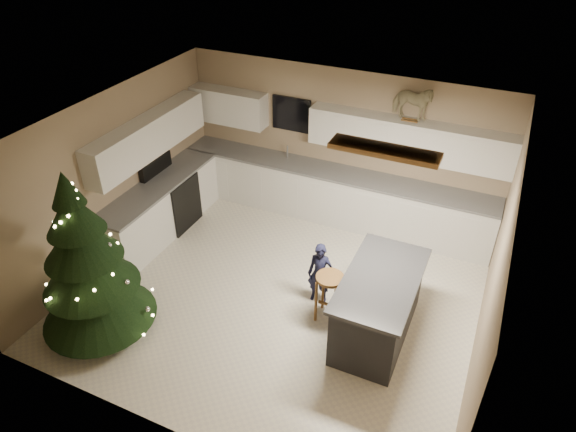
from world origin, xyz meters
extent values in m
plane|color=beige|center=(0.00, 0.00, 0.00)|extent=(5.50, 5.50, 0.00)
cube|color=tan|center=(0.00, 2.50, 1.30)|extent=(5.50, 0.02, 2.60)
cube|color=tan|center=(0.00, -2.50, 1.30)|extent=(5.50, 0.02, 2.60)
cube|color=tan|center=(-2.75, 0.00, 1.30)|extent=(0.02, 5.00, 2.60)
cube|color=tan|center=(2.75, 0.00, 1.30)|extent=(0.02, 5.00, 2.60)
cube|color=silver|center=(0.00, 0.00, 2.60)|extent=(5.50, 5.00, 0.02)
cube|color=brown|center=(1.30, 0.10, 2.55)|extent=(1.25, 0.32, 0.06)
cube|color=white|center=(1.30, 0.10, 2.52)|extent=(1.15, 0.24, 0.02)
cube|color=silver|center=(0.00, 2.20, 0.45)|extent=(5.48, 0.60, 0.90)
cube|color=silver|center=(-2.45, 0.60, 0.45)|extent=(0.60, 2.60, 0.90)
cube|color=slate|center=(0.00, 2.19, 0.92)|extent=(5.48, 0.62, 0.04)
cube|color=slate|center=(-2.44, 0.60, 0.92)|extent=(0.62, 2.60, 0.04)
cube|color=silver|center=(-2.05, 2.33, 1.70)|extent=(1.40, 0.35, 0.60)
cube|color=silver|center=(1.15, 2.33, 1.70)|extent=(3.20, 0.35, 0.60)
cube|color=silver|center=(-2.58, 0.72, 1.70)|extent=(0.35, 2.60, 0.60)
cube|color=black|center=(-0.90, 2.47, 1.70)|extent=(0.70, 0.04, 0.60)
cube|color=#99999E|center=(-0.90, 2.20, 0.90)|extent=(0.55, 0.40, 0.06)
cylinder|color=#99999E|center=(-0.90, 2.30, 1.06)|extent=(0.03, 0.03, 0.24)
cube|color=black|center=(-2.43, 0.90, 0.45)|extent=(0.64, 0.75, 0.90)
cube|color=black|center=(-2.68, 0.90, 1.05)|extent=(0.10, 0.75, 0.30)
cube|color=black|center=(1.51, -0.16, 0.45)|extent=(0.80, 1.60, 0.90)
cube|color=black|center=(1.51, -0.16, 0.93)|extent=(0.90, 1.70, 0.05)
cylinder|color=brown|center=(0.83, -0.15, 0.70)|extent=(0.38, 0.38, 0.04)
cylinder|color=brown|center=(0.70, -0.28, 0.34)|extent=(0.04, 0.04, 0.68)
cylinder|color=brown|center=(0.97, -0.28, 0.34)|extent=(0.04, 0.04, 0.68)
cylinder|color=brown|center=(0.70, -0.01, 0.34)|extent=(0.04, 0.04, 0.68)
cylinder|color=brown|center=(0.97, -0.01, 0.34)|extent=(0.04, 0.04, 0.68)
cube|color=brown|center=(0.83, -0.15, 0.22)|extent=(0.29, 0.03, 0.03)
cylinder|color=#3F2816|center=(-1.85, -1.60, 0.16)|extent=(0.13, 0.13, 0.32)
cone|color=black|center=(-1.85, -1.60, 0.59)|extent=(1.46, 1.46, 0.75)
cone|color=black|center=(-1.85, -1.60, 1.07)|extent=(1.20, 1.20, 0.64)
cone|color=black|center=(-1.85, -1.60, 1.50)|extent=(0.95, 0.95, 0.59)
cone|color=black|center=(-1.85, -1.60, 1.88)|extent=(0.69, 0.69, 0.54)
cone|color=black|center=(-1.85, -1.60, 2.20)|extent=(0.39, 0.39, 0.43)
sphere|color=#FFD88C|center=(-1.09, -1.60, 0.27)|extent=(0.04, 0.04, 0.04)
sphere|color=#FFD88C|center=(-1.20, -1.25, 0.34)|extent=(0.04, 0.04, 0.04)
sphere|color=#FFD88C|center=(-1.47, -1.00, 0.41)|extent=(0.04, 0.04, 0.04)
sphere|color=#FFD88C|center=(-1.80, -0.91, 0.49)|extent=(0.04, 0.04, 0.04)
sphere|color=#FFD88C|center=(-2.13, -1.00, 0.56)|extent=(0.04, 0.04, 0.04)
sphere|color=#FFD88C|center=(-2.36, -1.22, 0.63)|extent=(0.04, 0.04, 0.04)
sphere|color=#FFD88C|center=(-2.45, -1.51, 0.71)|extent=(0.04, 0.04, 0.04)
sphere|color=#FFD88C|center=(-2.40, -1.81, 0.78)|extent=(0.04, 0.04, 0.04)
sphere|color=#FFD88C|center=(-2.22, -2.02, 0.85)|extent=(0.04, 0.04, 0.04)
sphere|color=#FFD88C|center=(-1.96, -2.12, 0.92)|extent=(0.04, 0.04, 0.04)
sphere|color=#FFD88C|center=(-1.71, -2.09, 1.00)|extent=(0.04, 0.04, 0.04)
sphere|color=#FFD88C|center=(-1.51, -1.94, 1.07)|extent=(0.04, 0.04, 0.04)
sphere|color=#FFD88C|center=(-1.41, -1.73, 1.14)|extent=(0.04, 0.04, 0.04)
sphere|color=#FFD88C|center=(-1.43, -1.51, 1.22)|extent=(0.04, 0.04, 0.04)
sphere|color=#FFD88C|center=(-1.54, -1.33, 1.29)|extent=(0.04, 0.04, 0.04)
sphere|color=#FFD88C|center=(-1.72, -1.24, 1.36)|extent=(0.04, 0.04, 0.04)
sphere|color=#FFD88C|center=(-1.90, -1.25, 1.44)|extent=(0.04, 0.04, 0.04)
sphere|color=#FFD88C|center=(-2.05, -1.33, 1.51)|extent=(0.04, 0.04, 0.04)
sphere|color=#FFD88C|center=(-2.13, -1.47, 1.58)|extent=(0.04, 0.04, 0.04)
sphere|color=#FFD88C|center=(-2.13, -1.62, 1.65)|extent=(0.04, 0.04, 0.04)
sphere|color=#FFD88C|center=(-2.07, -1.74, 1.73)|extent=(0.04, 0.04, 0.04)
sphere|color=#FFD88C|center=(-1.96, -1.80, 1.80)|extent=(0.04, 0.04, 0.04)
sphere|color=#FFD88C|center=(-1.85, -1.81, 1.87)|extent=(0.04, 0.04, 0.04)
sphere|color=#FFD88C|center=(-1.76, -1.76, 1.95)|extent=(0.04, 0.04, 0.04)
sphere|color=#FFD88C|center=(-1.72, -1.68, 2.02)|extent=(0.04, 0.04, 0.04)
sphere|color=#FFD88C|center=(-1.72, -1.61, 2.09)|extent=(0.04, 0.04, 0.04)
sphere|color=#FFD88C|center=(-1.76, -1.56, 2.16)|extent=(0.04, 0.04, 0.04)
sphere|color=#FFD88C|center=(-1.80, -1.54, 2.24)|extent=(0.04, 0.04, 0.04)
sphere|color=silver|center=(-1.19, -1.60, 0.40)|extent=(0.08, 0.08, 0.08)
sphere|color=silver|center=(-2.20, -1.11, 0.56)|extent=(0.08, 0.08, 0.08)
sphere|color=silver|center=(-2.02, -2.12, 0.73)|extent=(0.08, 0.08, 0.08)
sphere|color=silver|center=(-1.39, -1.45, 0.89)|extent=(0.08, 0.08, 0.08)
sphere|color=silver|center=(-2.20, -1.35, 1.05)|extent=(0.08, 0.08, 0.08)
sphere|color=silver|center=(-1.85, -1.97, 1.21)|extent=(0.08, 0.08, 0.08)
sphere|color=silver|center=(-1.60, -1.41, 1.37)|extent=(0.08, 0.08, 0.08)
sphere|color=silver|center=(-2.10, -1.52, 1.53)|extent=(0.08, 0.08, 0.08)
sphere|color=silver|center=(-1.79, -1.79, 1.69)|extent=(0.08, 0.08, 0.08)
sphere|color=silver|center=(-1.77, -1.48, 1.85)|extent=(0.08, 0.08, 0.08)
sphere|color=silver|center=(-1.94, -1.60, 2.01)|extent=(0.08, 0.08, 0.08)
sphere|color=silver|center=(-1.83, -1.62, 2.18)|extent=(0.08, 0.08, 0.08)
imported|color=#1B1F3A|center=(0.59, 0.13, 0.48)|extent=(0.37, 0.27, 0.96)
cube|color=brown|center=(1.13, 2.29, 2.01)|extent=(0.25, 0.02, 0.02)
cube|color=brown|center=(1.13, 2.36, 2.01)|extent=(0.25, 0.02, 0.02)
imported|color=beige|center=(1.13, 2.33, 2.29)|extent=(0.66, 0.35, 0.54)
camera|label=1|loc=(2.46, -5.05, 5.14)|focal=32.00mm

